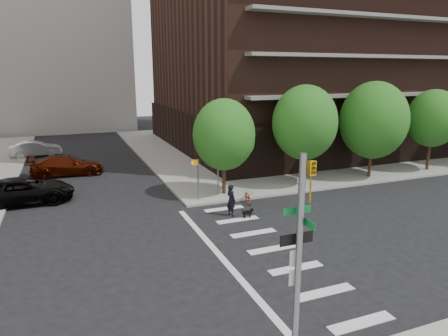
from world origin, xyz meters
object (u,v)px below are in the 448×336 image
traffic_signal (298,292)px  dog_walker (231,200)px  parked_car_black (23,191)px  parked_car_maroon (67,165)px  parked_car_silver (36,149)px  scooter (248,197)px

traffic_signal → dog_walker: 12.86m
parked_car_black → parked_car_maroon: 7.08m
parked_car_maroon → parked_car_silver: parked_car_maroon is taller
parked_car_silver → dog_walker: (11.14, -22.15, 0.15)m
traffic_signal → parked_car_silver: 35.33m
parked_car_black → parked_car_maroon: parked_car_black is taller
parked_car_silver → scooter: 24.21m
scooter → dog_walker: bearing=-125.9°
parked_car_black → scooter: 13.82m
parked_car_black → parked_car_maroon: (2.59, 6.58, -0.02)m
parked_car_maroon → traffic_signal: bearing=-165.2°
traffic_signal → parked_car_maroon: traffic_signal is taller
parked_car_black → parked_car_maroon: size_ratio=1.08×
traffic_signal → dog_walker: size_ratio=3.27×
parked_car_maroon → scooter: (10.30, -11.56, -0.39)m
parked_car_black → dog_walker: dog_walker is taller
traffic_signal → scooter: bearing=69.4°
traffic_signal → parked_car_black: 20.53m
parked_car_maroon → dog_walker: dog_walker is taller
traffic_signal → parked_car_maroon: size_ratio=1.10×
traffic_signal → scooter: 15.13m
parked_car_silver → parked_car_black: bearing=174.6°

